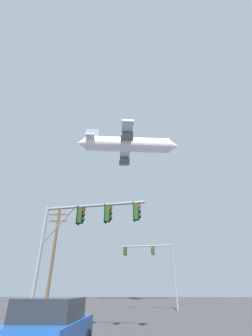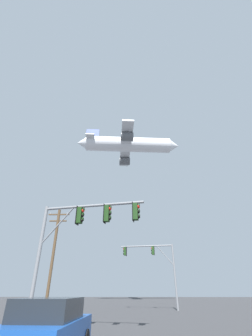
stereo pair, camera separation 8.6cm
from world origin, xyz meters
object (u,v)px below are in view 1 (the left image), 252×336
object	(u,v)px
signal_pole_far	(155,259)
airplane	(128,145)
utility_pole	(53,253)
signal_pole_near	(82,228)
parked_car	(50,328)

from	to	relation	value
signal_pole_far	airplane	size ratio (longest dim) A/B	0.27
utility_pole	airplane	world-z (taller)	airplane
signal_pole_near	parked_car	bearing A→B (deg)	-86.41
signal_pole_far	signal_pole_near	bearing A→B (deg)	-110.13
utility_pole	airplane	size ratio (longest dim) A/B	0.39
utility_pole	airplane	distance (m)	35.47
signal_pole_far	airplane	xyz separation A→B (m)	(-3.15, 17.28, 27.51)
signal_pole_near	parked_car	size ratio (longest dim) A/B	1.50
signal_pole_near	utility_pole	distance (m)	11.94
utility_pole	parked_car	distance (m)	16.72
signal_pole_far	airplane	bearing A→B (deg)	100.34
signal_pole_near	airplane	bearing A→B (deg)	85.86
signal_pole_near	airplane	world-z (taller)	airplane
signal_pole_near	signal_pole_far	world-z (taller)	signal_pole_far
signal_pole_far	utility_pole	distance (m)	11.15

